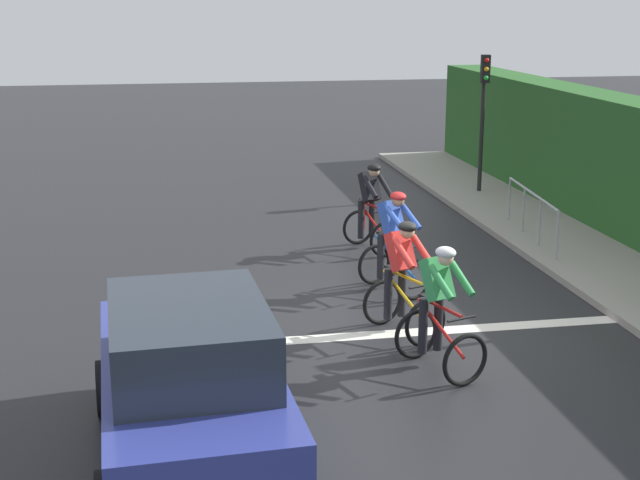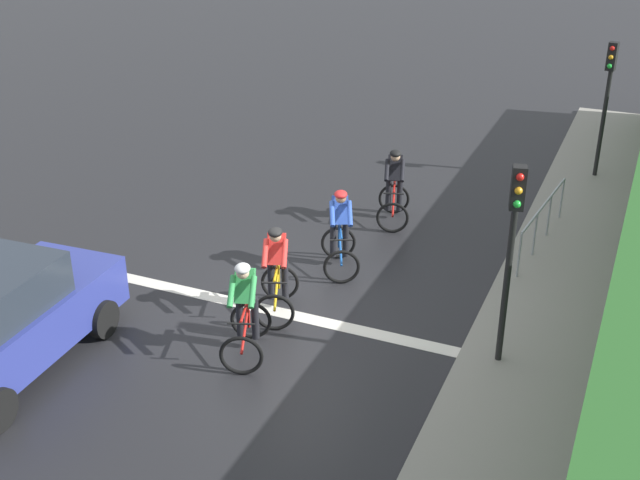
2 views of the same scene
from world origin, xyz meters
TOP-DOWN VIEW (x-y plane):
  - ground_plane at (0.00, 0.00)m, footprint 80.00×80.00m
  - sidewalk_kerb at (4.52, 2.00)m, footprint 2.80×24.51m
  - stone_wall_low at (5.42, 2.00)m, footprint 0.44×24.51m
  - road_marking_stop_line at (0.00, -0.14)m, footprint 7.00×0.30m
  - cyclist_lead at (0.49, 4.24)m, footprint 0.96×1.23m
  - cyclist_second at (0.27, 1.75)m, footprint 1.08×1.27m
  - cyclist_mid at (-0.11, -0.17)m, footprint 1.02×1.25m
  - cyclist_fourth at (0.00, -1.50)m, footprint 1.00×1.24m
  - car_navy at (-3.18, -3.33)m, footprint 2.05×4.18m
  - traffic_light_near_crossing at (3.74, -0.30)m, footprint 0.24×0.31m
  - traffic_light_far_junction at (4.18, 8.47)m, footprint 0.23×0.31m
  - pedestrian_railing_kerbside at (3.62, 4.10)m, footprint 0.37×3.07m

SIDE VIEW (x-z plane):
  - ground_plane at x=0.00m, z-range 0.00..0.00m
  - road_marking_stop_line at x=0.00m, z-range 0.00..0.01m
  - sidewalk_kerb at x=4.52m, z-range 0.00..0.12m
  - stone_wall_low at x=5.42m, z-range 0.00..0.62m
  - pedestrian_railing_kerbside at x=3.62m, z-range 0.26..1.28m
  - cyclist_lead at x=0.49m, z-range -0.03..1.63m
  - cyclist_second at x=0.27m, z-range -0.03..1.63m
  - cyclist_mid at x=-0.11m, z-range -0.03..1.63m
  - cyclist_fourth at x=0.00m, z-range -0.03..1.63m
  - car_navy at x=-3.18m, z-range -0.01..1.75m
  - traffic_light_near_crossing at x=3.74m, z-range 0.55..3.89m
  - traffic_light_far_junction at x=4.18m, z-range 0.55..3.89m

